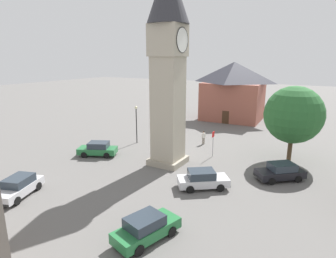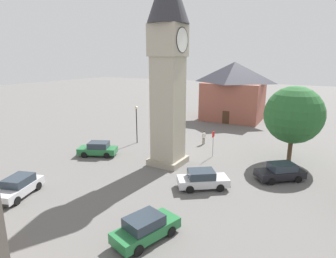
# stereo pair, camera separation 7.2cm
# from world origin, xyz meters

# --- Properties ---
(ground_plane) EXTENTS (200.00, 200.00, 0.00)m
(ground_plane) POSITION_xyz_m (0.00, 0.00, 0.00)
(ground_plane) COLOR #605E5B
(clock_tower) EXTENTS (3.89, 3.89, 19.01)m
(clock_tower) POSITION_xyz_m (0.00, 0.00, 11.08)
(clock_tower) COLOR gray
(clock_tower) RESTS_ON ground
(car_blue_kerb) EXTENTS (3.30, 4.45, 1.53)m
(car_blue_kerb) POSITION_xyz_m (-1.82, 7.79, 0.76)
(car_blue_kerb) COLOR #236B38
(car_blue_kerb) RESTS_ON ground
(car_silver_kerb) EXTENTS (4.45, 2.95, 1.53)m
(car_silver_kerb) POSITION_xyz_m (-11.77, 6.49, 0.76)
(car_silver_kerb) COLOR silver
(car_silver_kerb) RESTS_ON ground
(car_red_corner) EXTENTS (3.96, 4.24, 1.53)m
(car_red_corner) POSITION_xyz_m (1.44, -10.48, 0.76)
(car_red_corner) COLOR black
(car_red_corner) RESTS_ON ground
(car_white_side) EXTENTS (4.44, 2.79, 1.53)m
(car_white_side) POSITION_xyz_m (-11.29, -5.06, 0.76)
(car_white_side) COLOR #236B38
(car_white_side) RESTS_ON ground
(car_black_far) EXTENTS (3.81, 4.32, 1.53)m
(car_black_far) POSITION_xyz_m (-3.40, -5.23, 0.76)
(car_black_far) COLOR silver
(car_black_far) RESTS_ON ground
(pedestrian) EXTENTS (0.46, 0.39, 1.69)m
(pedestrian) POSITION_xyz_m (7.87, -0.53, 1.01)
(pedestrian) COLOR #706656
(pedestrian) RESTS_ON ground
(tree) EXTENTS (5.77, 5.77, 7.75)m
(tree) POSITION_xyz_m (6.95, -10.50, 4.85)
(tree) COLOR brown
(tree) RESTS_ON ground
(building_terrace_right) EXTENTS (8.38, 10.35, 9.78)m
(building_terrace_right) POSITION_xyz_m (23.80, 0.94, 5.00)
(building_terrace_right) COLOR #995142
(building_terrace_right) RESTS_ON ground
(lamp_post) EXTENTS (0.36, 0.36, 4.67)m
(lamp_post) POSITION_xyz_m (4.26, 6.99, 3.16)
(lamp_post) COLOR black
(lamp_post) RESTS_ON ground
(road_sign) EXTENTS (0.60, 0.07, 2.80)m
(road_sign) POSITION_xyz_m (4.13, -3.18, 1.90)
(road_sign) COLOR gray
(road_sign) RESTS_ON ground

